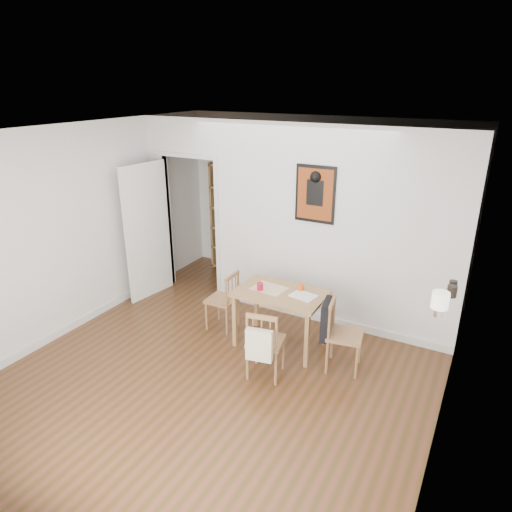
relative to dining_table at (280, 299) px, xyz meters
The scene contains 15 objects.
ground 0.90m from the dining_table, 119.82° to the right, with size 5.20×5.20×0.00m, color #582F1C.
room_shell 1.06m from the dining_table, 105.41° to the left, with size 5.20×5.20×5.20m.
dining_table is the anchor object (origin of this frame).
chair_left 0.88m from the dining_table, behind, with size 0.41×0.41×0.80m.
chair_right 0.86m from the dining_table, ahead, with size 0.54×0.49×0.84m.
chair_front 0.68m from the dining_table, 78.41° to the right, with size 0.48×0.53×0.82m.
bookshelf 2.56m from the dining_table, 133.41° to the left, with size 0.77×0.31×1.83m.
fireplace 1.87m from the dining_table, ahead, with size 0.45×1.25×1.16m.
red_glass 0.28m from the dining_table, 163.84° to the right, with size 0.07×0.07×0.10m, color maroon.
orange_fruit 0.28m from the dining_table, 37.08° to the left, with size 0.08×0.08×0.08m, color #D6430B.
placemat 0.19m from the dining_table, behind, with size 0.39×0.29×0.00m, color beige.
notebook 0.30m from the dining_table, ahead, with size 0.29×0.21×0.01m, color silver.
mantel_lamp 2.02m from the dining_table, 19.03° to the right, with size 0.15×0.15×0.23m.
ceramic_jar_a 1.95m from the dining_table, ahead, with size 0.09×0.09×0.11m, color black.
ceramic_jar_b 1.93m from the dining_table, ahead, with size 0.08×0.08×0.10m, color black.
Camera 1 is at (2.39, -3.88, 3.07)m, focal length 32.00 mm.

